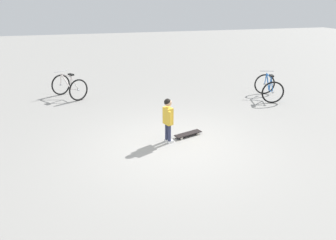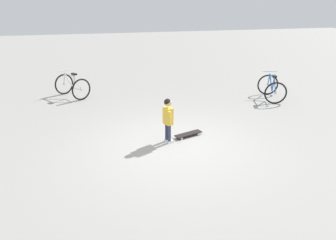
% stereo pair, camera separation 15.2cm
% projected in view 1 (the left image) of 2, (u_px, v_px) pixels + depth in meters
% --- Properties ---
extents(ground_plane, '(50.00, 50.00, 0.00)m').
position_uv_depth(ground_plane, '(174.00, 147.00, 7.13)').
color(ground_plane, gray).
extents(child_person, '(0.24, 0.41, 1.06)m').
position_uv_depth(child_person, '(168.00, 116.00, 7.14)').
color(child_person, '#2D3351').
rests_on(child_person, ground).
extents(skateboard, '(0.74, 0.41, 0.07)m').
position_uv_depth(skateboard, '(188.00, 134.00, 7.67)').
color(skateboard, black).
rests_on(skateboard, ground).
extents(bicycle_mid, '(1.19, 1.28, 0.85)m').
position_uv_depth(bicycle_mid, '(69.00, 87.00, 10.52)').
color(bicycle_mid, black).
rests_on(bicycle_mid, ground).
extents(bicycle_far, '(0.99, 1.23, 0.85)m').
position_uv_depth(bicycle_far, '(269.00, 87.00, 10.43)').
color(bicycle_far, black).
rests_on(bicycle_far, ground).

